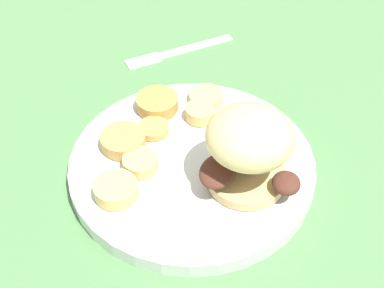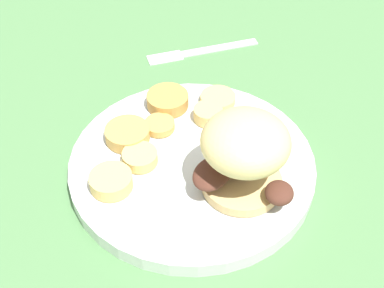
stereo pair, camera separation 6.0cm
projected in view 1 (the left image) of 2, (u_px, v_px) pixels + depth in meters
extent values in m
plane|color=#4C7A47|center=(192.00, 171.00, 0.63)|extent=(4.00, 4.00, 0.00)
cylinder|color=silver|center=(192.00, 166.00, 0.62)|extent=(0.28, 0.28, 0.02)
torus|color=silver|center=(192.00, 161.00, 0.62)|extent=(0.28, 0.28, 0.01)
cylinder|color=tan|center=(246.00, 177.00, 0.59)|extent=(0.09, 0.09, 0.01)
ellipsoid|color=#563323|center=(235.00, 149.00, 0.59)|extent=(0.03, 0.05, 0.02)
ellipsoid|color=#4C281E|center=(219.00, 170.00, 0.57)|extent=(0.06, 0.06, 0.02)
ellipsoid|color=#4C281E|center=(286.00, 183.00, 0.56)|extent=(0.04, 0.04, 0.02)
ellipsoid|color=#4C281E|center=(246.00, 162.00, 0.58)|extent=(0.04, 0.04, 0.01)
ellipsoid|color=#E5C17F|center=(250.00, 136.00, 0.55)|extent=(0.09, 0.09, 0.05)
cylinder|color=tan|center=(154.00, 129.00, 0.65)|extent=(0.04, 0.04, 0.01)
cylinder|color=#DBB766|center=(200.00, 113.00, 0.66)|extent=(0.04, 0.04, 0.02)
cylinder|color=#BC8942|center=(157.00, 103.00, 0.68)|extent=(0.05, 0.05, 0.02)
cylinder|color=tan|center=(123.00, 140.00, 0.63)|extent=(0.05, 0.05, 0.02)
cylinder|color=#DBB766|center=(116.00, 189.00, 0.57)|extent=(0.05, 0.05, 0.02)
cylinder|color=#DBB766|center=(140.00, 163.00, 0.60)|extent=(0.04, 0.04, 0.01)
cylinder|color=#DBB766|center=(206.00, 97.00, 0.69)|extent=(0.05, 0.05, 0.01)
cube|color=silver|center=(196.00, 46.00, 0.81)|extent=(0.03, 0.12, 0.00)
cube|color=silver|center=(143.00, 61.00, 0.79)|extent=(0.03, 0.05, 0.00)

